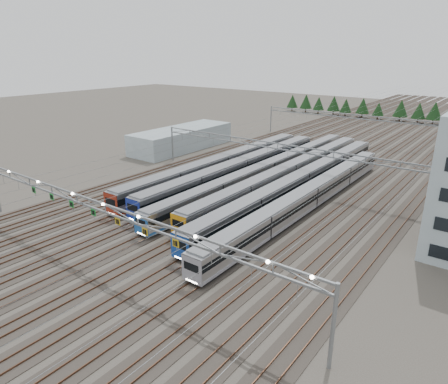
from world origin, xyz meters
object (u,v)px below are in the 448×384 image
Objects in this scene: gantry_mid at (277,151)px; west_shed at (182,138)px; train_c at (269,170)px; gantry_near at (104,210)px; train_d at (289,173)px; train_a at (222,165)px; gantry_far at (359,120)px; train_b at (241,168)px; train_e at (302,182)px; train_f at (309,197)px.

gantry_mid reaches higher than west_shed.
train_c is 41.27m from gantry_near.
gantry_mid is (0.05, 40.12, -0.70)m from gantry_near.
train_d is 1.12× the size of gantry_mid.
train_c is (9.00, 3.60, -0.27)m from train_a.
gantry_far is at bearing 44.95° from west_shed.
train_c is at bearing 35.13° from train_b.
west_shed is (-32.33, 9.69, 0.64)m from train_c.
train_b is 1.00× the size of gantry_mid.
train_e reaches higher than train_c.
train_a is 18.00m from train_e.
train_b reaches higher than train_c.
gantry_mid reaches higher than train_a.
gantry_far is 49.01m from west_shed.
train_f is (4.50, -6.22, -0.05)m from train_e.
west_shed is (-27.83, 12.86, 0.41)m from train_b.
gantry_mid is at bearing -19.11° from train_c.
train_a is at bearing -158.22° from train_c.
train_b is (4.50, 0.43, -0.04)m from train_a.
train_a is at bearing 164.88° from train_f.
train_e is (9.00, -3.45, 0.13)m from train_c.
west_shed reaches higher than train_c.
train_b is 1.00× the size of gantry_near.
train_b is 30.66m from west_shed.
west_shed is (-36.83, 9.45, 0.57)m from train_d.
train_f is 1.03× the size of gantry_mid.
train_a is 0.97× the size of train_f.
train_c is at bearing 159.00° from train_e.
train_d is 2.10× the size of west_shed.
train_f is 55.23m from gantry_far.
west_shed is (-23.33, 13.29, 0.37)m from train_a.
train_a is at bearing -164.12° from train_d.
train_a is 12.30m from gantry_mid.
gantry_mid is at bearing 141.66° from train_f.
west_shed is at bearing 124.32° from gantry_near.
train_c is at bearing 93.08° from gantry_near.
gantry_near is (6.70, -37.73, 4.82)m from train_b.
train_a is 9.70m from train_c.
train_a is 23.31m from train_f.
gantry_near is (2.20, -40.90, 5.06)m from train_c.
train_e is at bearing 0.45° from train_a.
west_shed is at bearing 165.61° from train_d.
gantry_near is at bearing -86.92° from train_c.
gantry_near is 40.12m from gantry_mid.
train_c is 1.16× the size of train_f.
gantry_near is at bearing -100.29° from train_e.
train_f is 1.03× the size of gantry_near.
gantry_near is at bearing -109.89° from train_f.
gantry_near is 85.12m from gantry_far.
gantry_near reaches higher than train_b.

